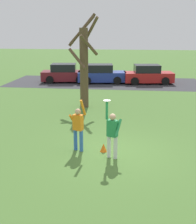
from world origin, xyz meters
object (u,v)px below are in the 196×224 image
(field_cone_orange, at_px, (103,148))
(person_catcher, at_px, (112,132))
(frisbee_disc, at_px, (107,101))
(bare_tree_tall, at_px, (84,62))
(parked_car_blue, at_px, (101,74))
(person_defender, at_px, (78,126))
(parked_car_red, at_px, (148,75))
(parked_car_maroon, at_px, (65,74))

(field_cone_orange, bearing_deg, person_catcher, -55.40)
(frisbee_disc, distance_m, field_cone_orange, 1.99)
(person_catcher, bearing_deg, bare_tree_tall, -51.27)
(bare_tree_tall, bearing_deg, parked_car_blue, 89.33)
(bare_tree_tall, bearing_deg, frisbee_disc, -74.45)
(person_defender, distance_m, parked_car_red, 15.66)
(person_defender, bearing_deg, person_catcher, 0.00)
(parked_car_maroon, bearing_deg, field_cone_orange, -79.48)
(person_catcher, relative_size, field_cone_orange, 6.50)
(parked_car_red, bearing_deg, field_cone_orange, -105.91)
(person_defender, relative_size, frisbee_disc, 8.03)
(parked_car_blue, distance_m, parked_car_red, 3.99)
(frisbee_disc, relative_size, parked_car_maroon, 0.06)
(person_catcher, relative_size, parked_car_maroon, 0.48)
(parked_car_blue, xyz_separation_m, bare_tree_tall, (-0.10, -8.41, 1.91))
(person_defender, distance_m, frisbee_disc, 1.64)
(parked_car_blue, relative_size, field_cone_orange, 13.44)
(parked_car_maroon, distance_m, parked_car_blue, 3.22)
(frisbee_disc, distance_m, bare_tree_tall, 7.46)
(person_catcher, height_order, person_defender, person_catcher)
(frisbee_disc, bearing_deg, field_cone_orange, 109.41)
(person_catcher, bearing_deg, field_cone_orange, -33.58)
(person_defender, distance_m, parked_car_blue, 15.16)
(field_cone_orange, bearing_deg, bare_tree_tall, 105.29)
(person_catcher, distance_m, parked_car_maroon, 16.59)
(person_defender, bearing_deg, parked_car_maroon, 126.58)
(parked_car_maroon, distance_m, parked_car_red, 7.20)
(parked_car_maroon, xyz_separation_m, parked_car_red, (7.20, 0.15, 0.00))
(parked_car_red, xyz_separation_m, bare_tree_tall, (-4.08, -8.60, 1.91))
(person_catcher, relative_size, bare_tree_tall, 0.39)
(person_defender, relative_size, bare_tree_tall, 0.38)
(person_catcher, relative_size, parked_car_red, 0.48)
(frisbee_disc, xyz_separation_m, field_cone_orange, (-0.16, 0.45, -1.93))
(parked_car_blue, height_order, field_cone_orange, parked_car_blue)
(frisbee_disc, xyz_separation_m, bare_tree_tall, (-2.00, 7.17, 0.54))
(person_catcher, bearing_deg, parked_car_red, -74.94)
(frisbee_disc, bearing_deg, parked_car_red, 82.46)
(parked_car_maroon, xyz_separation_m, parked_car_blue, (3.22, -0.04, 0.00))
(field_cone_orange, bearing_deg, person_defender, -179.94)
(person_catcher, height_order, parked_car_blue, person_catcher)
(parked_car_red, height_order, bare_tree_tall, bare_tree_tall)
(field_cone_orange, bearing_deg, frisbee_disc, -70.59)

